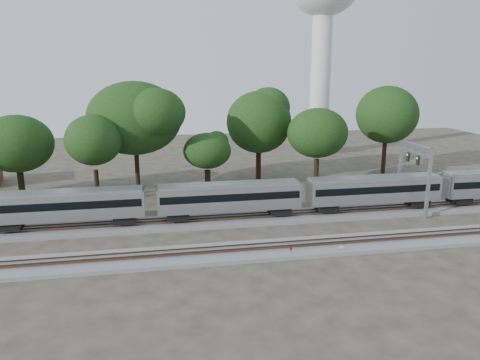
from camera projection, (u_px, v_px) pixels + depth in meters
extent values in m
plane|color=#383328|center=(228.00, 240.00, 50.17)|extent=(160.00, 160.00, 0.00)
cube|color=slate|center=(220.00, 220.00, 55.85)|extent=(160.00, 5.00, 0.40)
cube|color=brown|center=(220.00, 219.00, 55.06)|extent=(160.00, 0.08, 0.15)
cube|color=brown|center=(219.00, 215.00, 56.43)|extent=(160.00, 0.08, 0.15)
cube|color=slate|center=(234.00, 252.00, 46.30)|extent=(160.00, 5.00, 0.40)
cube|color=brown|center=(235.00, 251.00, 45.51)|extent=(160.00, 0.08, 0.15)
cube|color=brown|center=(233.00, 245.00, 46.88)|extent=(160.00, 0.08, 0.15)
cube|color=#B6B9BE|center=(67.00, 205.00, 52.09)|extent=(16.98, 2.93, 2.93)
cube|color=black|center=(67.00, 203.00, 52.02)|extent=(16.40, 2.98, 0.88)
cube|color=gray|center=(66.00, 192.00, 51.73)|extent=(16.59, 2.34, 0.34)
cube|color=black|center=(10.00, 225.00, 51.44)|extent=(2.54, 2.15, 0.88)
cube|color=black|center=(125.00, 218.00, 53.65)|extent=(2.54, 2.15, 0.88)
cube|color=#B6B9BE|center=(229.00, 197.00, 55.38)|extent=(16.98, 2.93, 2.93)
cube|color=black|center=(229.00, 194.00, 55.31)|extent=(16.40, 2.98, 0.88)
cube|color=gray|center=(229.00, 185.00, 55.02)|extent=(16.59, 2.34, 0.34)
cube|color=black|center=(178.00, 215.00, 54.73)|extent=(2.54, 2.15, 0.88)
cube|color=black|center=(279.00, 209.00, 56.94)|extent=(2.54, 2.15, 0.88)
cube|color=#B6B9BE|center=(374.00, 190.00, 58.67)|extent=(16.98, 2.93, 2.93)
cube|color=black|center=(374.00, 187.00, 58.60)|extent=(16.40, 2.98, 0.88)
cube|color=gray|center=(374.00, 178.00, 58.31)|extent=(16.59, 2.34, 0.34)
cube|color=black|center=(327.00, 207.00, 58.02)|extent=(2.54, 2.15, 0.88)
cube|color=black|center=(417.00, 201.00, 60.23)|extent=(2.54, 2.15, 0.88)
cube|color=black|center=(459.00, 199.00, 61.31)|extent=(2.54, 2.15, 0.88)
cylinder|color=#512D19|center=(291.00, 253.00, 45.52)|extent=(0.06, 0.06, 0.92)
cylinder|color=#B10D0C|center=(291.00, 249.00, 45.42)|extent=(0.31, 0.15, 0.33)
cylinder|color=#512D19|center=(341.00, 251.00, 46.28)|extent=(0.05, 0.05, 0.78)
cylinder|color=silver|center=(341.00, 247.00, 46.19)|extent=(0.27, 0.12, 0.28)
cube|color=#512D19|center=(294.00, 255.00, 45.80)|extent=(0.52, 0.33, 0.30)
cylinder|color=silver|center=(320.00, 86.00, 95.49)|extent=(4.04, 4.04, 28.27)
cone|color=silver|center=(318.00, 145.00, 98.37)|extent=(6.46, 6.46, 4.04)
cube|color=gray|center=(428.00, 184.00, 56.10)|extent=(0.34, 0.34, 8.67)
cube|color=gray|center=(400.00, 172.00, 62.54)|extent=(0.34, 0.34, 8.67)
cube|color=gray|center=(416.00, 146.00, 58.36)|extent=(0.39, 7.13, 0.58)
cube|color=gray|center=(416.00, 153.00, 58.57)|extent=(0.24, 7.13, 0.24)
cube|color=black|center=(418.00, 160.00, 57.57)|extent=(0.24, 0.48, 1.16)
cube|color=black|center=(408.00, 157.00, 59.78)|extent=(0.24, 0.48, 1.16)
cylinder|color=black|center=(21.00, 185.00, 64.57)|extent=(0.70, 0.70, 4.27)
ellipsoid|color=black|center=(17.00, 144.00, 63.19)|extent=(8.05, 8.05, 6.85)
cylinder|color=black|center=(97.00, 187.00, 62.77)|extent=(0.70, 0.70, 4.69)
ellipsoid|color=black|center=(94.00, 140.00, 61.25)|extent=(8.85, 8.85, 7.52)
cylinder|color=black|center=(138.00, 174.00, 67.82)|extent=(0.70, 0.70, 5.91)
ellipsoid|color=black|center=(135.00, 118.00, 65.90)|extent=(11.15, 11.15, 9.48)
cylinder|color=black|center=(208.00, 181.00, 68.61)|extent=(0.70, 0.70, 3.36)
ellipsoid|color=black|center=(207.00, 151.00, 67.53)|extent=(6.33, 6.33, 5.38)
cylinder|color=black|center=(258.00, 164.00, 76.09)|extent=(0.70, 0.70, 5.08)
ellipsoid|color=black|center=(259.00, 122.00, 74.44)|extent=(9.59, 9.59, 8.15)
cylinder|color=black|center=(316.00, 174.00, 70.42)|extent=(0.70, 0.70, 4.60)
ellipsoid|color=black|center=(318.00, 133.00, 68.94)|extent=(8.67, 8.67, 7.37)
cylinder|color=black|center=(384.00, 158.00, 80.34)|extent=(0.70, 0.70, 5.48)
ellipsoid|color=black|center=(387.00, 115.00, 78.57)|extent=(10.33, 10.33, 8.78)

